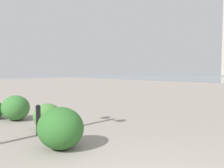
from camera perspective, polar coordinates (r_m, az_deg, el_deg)
name	(u,v)px	position (r m, az deg, el deg)	size (l,w,h in m)	color
bollard_near	(38,119)	(6.23, -17.75, -8.25)	(0.13, 0.13, 0.77)	#232328
shrub_low	(16,108)	(8.21, -22.71, -5.45)	(0.96, 0.86, 0.82)	#387533
shrub_round	(48,116)	(6.75, -15.63, -7.68)	(0.84, 0.76, 0.71)	#477F38
shrub_tall	(61,128)	(5.04, -12.61, -10.57)	(1.04, 0.93, 0.88)	#2D6628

